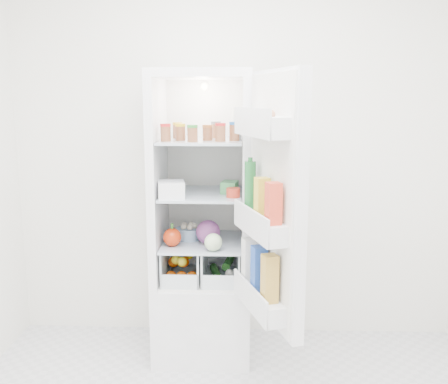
{
  "coord_description": "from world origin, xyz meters",
  "views": [
    {
      "loc": [
        0.05,
        -1.85,
        1.63
      ],
      "look_at": [
        -0.06,
        0.95,
        1.11
      ],
      "focal_mm": 40.0,
      "sensor_mm": 36.0,
      "label": 1
    }
  ],
  "objects_px": {
    "red_cabbage": "(208,232)",
    "mushroom_bowl": "(189,233)",
    "fridge_door": "(271,207)",
    "refrigerator": "(204,250)"
  },
  "relations": [
    {
      "from": "refrigerator",
      "to": "fridge_door",
      "type": "distance_m",
      "value": 0.85
    },
    {
      "from": "refrigerator",
      "to": "red_cabbage",
      "type": "distance_m",
      "value": 0.2
    },
    {
      "from": "refrigerator",
      "to": "red_cabbage",
      "type": "bearing_deg",
      "value": -72.47
    },
    {
      "from": "refrigerator",
      "to": "fridge_door",
      "type": "height_order",
      "value": "refrigerator"
    },
    {
      "from": "refrigerator",
      "to": "mushroom_bowl",
      "type": "height_order",
      "value": "refrigerator"
    },
    {
      "from": "red_cabbage",
      "to": "mushroom_bowl",
      "type": "bearing_deg",
      "value": 143.34
    },
    {
      "from": "red_cabbage",
      "to": "mushroom_bowl",
      "type": "relative_size",
      "value": 0.95
    },
    {
      "from": "fridge_door",
      "to": "red_cabbage",
      "type": "bearing_deg",
      "value": 17.06
    },
    {
      "from": "refrigerator",
      "to": "red_cabbage",
      "type": "xyz_separation_m",
      "value": [
        0.04,
        -0.12,
        0.16
      ]
    },
    {
      "from": "mushroom_bowl",
      "to": "fridge_door",
      "type": "distance_m",
      "value": 0.83
    }
  ]
}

